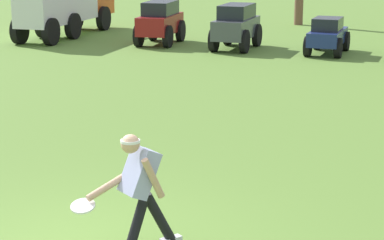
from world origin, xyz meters
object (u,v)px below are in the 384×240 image
(parked_car_slot_b, at_px, (236,25))
(parked_car_slot_c, at_px, (328,35))
(frisbee_in_flight, at_px, (83,206))
(parked_car_slot_a, at_px, (160,21))
(box_truck, at_px, (65,2))
(frisbee_thrower, at_px, (140,187))

(parked_car_slot_b, relative_size, parked_car_slot_c, 1.07)
(frisbee_in_flight, xyz_separation_m, parked_car_slot_a, (-6.00, 16.00, 0.10))
(box_truck, bearing_deg, parked_car_slot_b, -6.35)
(frisbee_thrower, xyz_separation_m, parked_car_slot_b, (-3.81, 15.43, -0.05))
(box_truck, bearing_deg, parked_car_slot_c, -4.16)
(parked_car_slot_c, bearing_deg, frisbee_thrower, -86.60)
(frisbee_in_flight, distance_m, parked_car_slot_b, 16.17)
(parked_car_slot_a, xyz_separation_m, parked_car_slot_c, (5.59, -0.13, -0.18))
(parked_car_slot_c, bearing_deg, frisbee_in_flight, -88.50)
(box_truck, bearing_deg, frisbee_thrower, -57.19)
(frisbee_in_flight, distance_m, parked_car_slot_c, 15.88)
(parked_car_slot_b, bearing_deg, frisbee_thrower, -76.12)
(frisbee_in_flight, relative_size, parked_car_slot_a, 0.13)
(frisbee_in_flight, relative_size, parked_car_slot_b, 0.13)
(parked_car_slot_a, relative_size, parked_car_slot_b, 1.03)
(frisbee_thrower, height_order, parked_car_slot_c, frisbee_thrower)
(frisbee_in_flight, bearing_deg, parked_car_slot_c, 91.50)
(frisbee_thrower, distance_m, parked_car_slot_b, 15.89)
(parked_car_slot_a, relative_size, box_truck, 0.41)
(frisbee_in_flight, bearing_deg, parked_car_slot_a, 110.56)
(parked_car_slot_c, xyz_separation_m, box_truck, (-9.50, 0.69, 0.67))
(frisbee_thrower, relative_size, parked_car_slot_a, 0.58)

